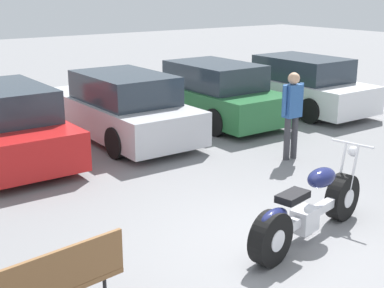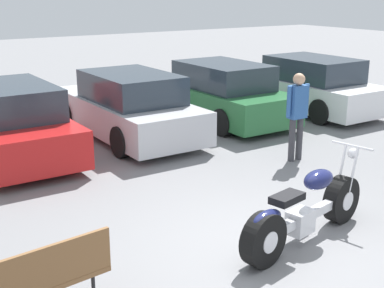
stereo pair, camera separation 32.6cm
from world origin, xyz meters
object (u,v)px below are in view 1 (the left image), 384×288
motorcycle (308,210)px  parked_car_red (0,124)px  park_bench (42,286)px  person_standing (292,109)px  parked_car_silver (121,108)px  parked_car_white (296,85)px  parked_car_green (210,93)px

motorcycle → parked_car_red: parked_car_red is taller
park_bench → person_standing: person_standing is taller
parked_car_red → person_standing: size_ratio=2.64×
park_bench → person_standing: 6.30m
parked_car_silver → parked_car_white: (5.06, -0.28, 0.00)m
motorcycle → person_standing: bearing=48.0°
parked_car_silver → park_bench: (-3.90, -5.73, -0.11)m
parked_car_red → parked_car_white: bearing=-2.3°
parked_car_white → parked_car_green: bearing=170.0°
parked_car_silver → parked_car_green: 2.54m
person_standing → parked_car_silver: bearing=120.0°
parked_car_red → parked_car_white: same height
parked_car_red → parked_car_silver: bearing=-0.6°
parked_car_green → parked_car_silver: bearing=-176.2°
parked_car_red → parked_car_white: (7.60, -0.31, 0.00)m
park_bench → parked_car_white: bearing=31.3°
parked_car_green → park_bench: 8.73m
parked_car_red → parked_car_silver: same height
motorcycle → person_standing: person_standing is taller
parked_car_white → park_bench: size_ratio=2.63×
motorcycle → park_bench: 3.48m
motorcycle → parked_car_green: parked_car_green is taller
parked_car_green → park_bench: (-6.43, -5.90, -0.11)m
person_standing → parked_car_white: bearing=42.5°
parked_car_silver → parked_car_white: size_ratio=1.00×
park_bench → parked_car_silver: bearing=55.8°
parked_car_silver → person_standing: size_ratio=2.64×
parked_car_white → person_standing: (-3.20, -2.94, 0.32)m
parked_car_red → person_standing: person_standing is taller
motorcycle → parked_car_green: size_ratio=0.55×
motorcycle → parked_car_white: (5.49, 5.47, 0.24)m
parked_car_green → park_bench: parked_car_green is taller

